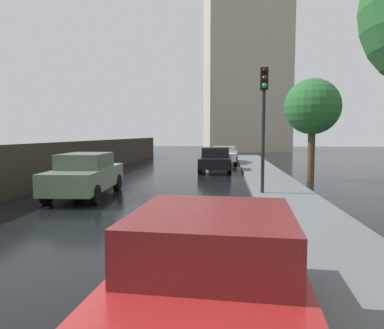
{
  "coord_description": "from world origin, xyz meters",
  "views": [
    {
      "loc": [
        3.07,
        -5.21,
        2.19
      ],
      "look_at": [
        1.97,
        6.24,
        1.21
      ],
      "focal_mm": 33.38,
      "sensor_mm": 36.0,
      "label": 1
    }
  ],
  "objects_px": {
    "car_green_near_kerb": "(86,174)",
    "car_white_behind_camera": "(224,155)",
    "car_black_far_ahead": "(216,160)",
    "car_red_mid_road": "(213,278)",
    "street_tree_mid": "(312,107)",
    "traffic_light": "(264,107)"
  },
  "relations": [
    {
      "from": "car_green_near_kerb",
      "to": "car_red_mid_road",
      "type": "distance_m",
      "value": 9.73
    },
    {
      "from": "car_red_mid_road",
      "to": "street_tree_mid",
      "type": "xyz_separation_m",
      "value": [
        4.05,
        13.47,
        2.69
      ]
    },
    {
      "from": "car_green_near_kerb",
      "to": "car_white_behind_camera",
      "type": "distance_m",
      "value": 14.85
    },
    {
      "from": "car_black_far_ahead",
      "to": "car_white_behind_camera",
      "type": "relative_size",
      "value": 0.92
    },
    {
      "from": "car_green_near_kerb",
      "to": "street_tree_mid",
      "type": "bearing_deg",
      "value": -153.93
    },
    {
      "from": "car_black_far_ahead",
      "to": "street_tree_mid",
      "type": "bearing_deg",
      "value": -39.21
    },
    {
      "from": "car_red_mid_road",
      "to": "car_white_behind_camera",
      "type": "relative_size",
      "value": 0.89
    },
    {
      "from": "car_black_far_ahead",
      "to": "car_red_mid_road",
      "type": "bearing_deg",
      "value": -87.8
    },
    {
      "from": "car_white_behind_camera",
      "to": "street_tree_mid",
      "type": "xyz_separation_m",
      "value": [
        4.08,
        -9.08,
        2.72
      ]
    },
    {
      "from": "car_green_near_kerb",
      "to": "car_white_behind_camera",
      "type": "height_order",
      "value": "car_green_near_kerb"
    },
    {
      "from": "car_red_mid_road",
      "to": "car_white_behind_camera",
      "type": "xyz_separation_m",
      "value": [
        -0.03,
        22.55,
        -0.03
      ]
    },
    {
      "from": "car_white_behind_camera",
      "to": "traffic_light",
      "type": "height_order",
      "value": "traffic_light"
    },
    {
      "from": "car_red_mid_road",
      "to": "car_white_behind_camera",
      "type": "bearing_deg",
      "value": 93.86
    },
    {
      "from": "car_green_near_kerb",
      "to": "street_tree_mid",
      "type": "relative_size",
      "value": 0.92
    },
    {
      "from": "car_green_near_kerb",
      "to": "car_white_behind_camera",
      "type": "bearing_deg",
      "value": -112.07
    },
    {
      "from": "car_red_mid_road",
      "to": "traffic_light",
      "type": "xyz_separation_m",
      "value": [
        1.39,
        9.06,
        2.4
      ]
    },
    {
      "from": "car_white_behind_camera",
      "to": "car_black_far_ahead",
      "type": "bearing_deg",
      "value": -92.23
    },
    {
      "from": "car_white_behind_camera",
      "to": "street_tree_mid",
      "type": "height_order",
      "value": "street_tree_mid"
    },
    {
      "from": "car_red_mid_road",
      "to": "street_tree_mid",
      "type": "distance_m",
      "value": 14.32
    },
    {
      "from": "car_red_mid_road",
      "to": "traffic_light",
      "type": "distance_m",
      "value": 9.47
    },
    {
      "from": "car_green_near_kerb",
      "to": "car_black_far_ahead",
      "type": "relative_size",
      "value": 1.06
    },
    {
      "from": "car_white_behind_camera",
      "to": "traffic_light",
      "type": "xyz_separation_m",
      "value": [
        1.42,
        -13.5,
        2.43
      ]
    }
  ]
}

